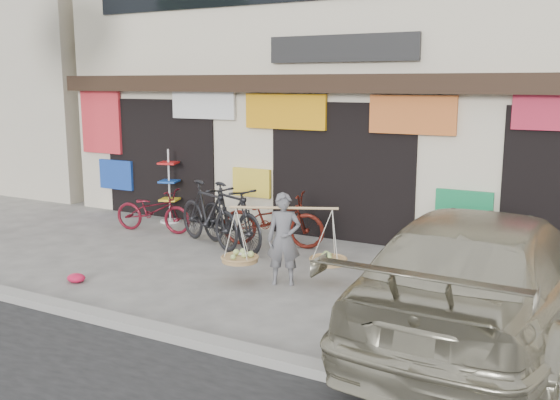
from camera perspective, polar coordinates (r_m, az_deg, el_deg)
The scene contains 12 objects.
ground at distance 9.49m, azimuth -3.05°, elevation -8.18°, with size 70.00×70.00×0.00m, color gray.
kerb at distance 7.96m, azimuth -10.85°, elevation -11.73°, with size 70.00×0.25×0.12m, color gray.
shophouse_block at distance 14.82m, azimuth 10.34°, elevation 11.99°, with size 14.00×6.32×7.00m.
neighbor_west at distance 23.40m, azimuth -22.79°, elevation 9.70°, with size 12.00×7.00×6.00m, color #BBB19A.
street_vendor at distance 9.56m, azimuth 0.35°, elevation -3.98°, with size 1.80×1.13×1.43m.
bike_0 at distance 13.22m, azimuth -11.54°, elevation -0.94°, with size 0.60×1.73×0.91m, color maroon.
bike_1 at distance 11.66m, azimuth -4.55°, elevation -1.51°, with size 0.57×2.03×1.22m, color black.
bike_2 at distance 11.78m, azimuth -0.67°, elevation -1.79°, with size 0.69×1.99×1.05m, color #55160E.
bike_3 at distance 11.94m, azimuth -6.53°, elevation -1.26°, with size 0.57×2.03×1.22m, color black.
suv at distance 7.95m, azimuth 18.08°, elevation -6.49°, with size 2.37×5.53×1.59m.
display_rack at distance 14.04m, azimuth -10.07°, elevation 0.64°, with size 0.49×0.49×1.64m.
red_bag at distance 10.30m, azimuth -18.14°, elevation -6.79°, with size 0.31×0.25×0.14m, color red.
Camera 1 is at (4.77, -7.61, 3.07)m, focal length 40.00 mm.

